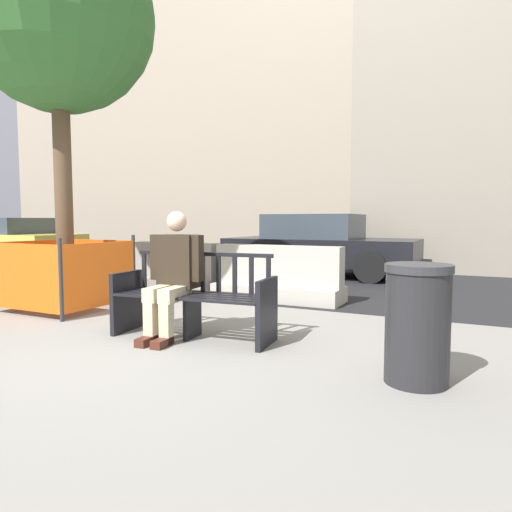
{
  "coord_description": "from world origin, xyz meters",
  "views": [
    {
      "loc": [
        3.13,
        -3.16,
        1.22
      ],
      "look_at": [
        0.49,
        2.24,
        0.75
      ],
      "focal_mm": 32.0,
      "sensor_mm": 36.0,
      "label": 1
    }
  ],
  "objects_px": {
    "car_taxi_near": "(15,239)",
    "car_sedan_mid": "(319,245)",
    "street_bench": "(194,300)",
    "jersey_barrier_centre": "(278,278)",
    "seated_person": "(173,272)",
    "street_tree": "(58,16)",
    "construction_fence": "(66,272)",
    "fire_hydrant": "(28,270)",
    "trash_bin": "(417,324)",
    "jersey_barrier_left": "(167,271)"
  },
  "relations": [
    {
      "from": "seated_person",
      "to": "car_taxi_near",
      "type": "bearing_deg",
      "value": 151.47
    },
    {
      "from": "jersey_barrier_left",
      "to": "street_tree",
      "type": "xyz_separation_m",
      "value": [
        -0.28,
        -1.92,
        3.59
      ]
    },
    {
      "from": "street_tree",
      "to": "fire_hydrant",
      "type": "bearing_deg",
      "value": 158.28
    },
    {
      "from": "street_bench",
      "to": "jersey_barrier_centre",
      "type": "distance_m",
      "value": 2.43
    },
    {
      "from": "construction_fence",
      "to": "fire_hydrant",
      "type": "bearing_deg",
      "value": 158.28
    },
    {
      "from": "car_taxi_near",
      "to": "trash_bin",
      "type": "height_order",
      "value": "car_taxi_near"
    },
    {
      "from": "car_sedan_mid",
      "to": "construction_fence",
      "type": "bearing_deg",
      "value": -110.42
    },
    {
      "from": "car_sedan_mid",
      "to": "seated_person",
      "type": "bearing_deg",
      "value": -86.56
    },
    {
      "from": "jersey_barrier_left",
      "to": "fire_hydrant",
      "type": "height_order",
      "value": "jersey_barrier_left"
    },
    {
      "from": "construction_fence",
      "to": "car_taxi_near",
      "type": "height_order",
      "value": "car_taxi_near"
    },
    {
      "from": "jersey_barrier_left",
      "to": "car_sedan_mid",
      "type": "bearing_deg",
      "value": 63.36
    },
    {
      "from": "jersey_barrier_centre",
      "to": "fire_hydrant",
      "type": "xyz_separation_m",
      "value": [
        -4.07,
        -1.19,
        0.05
      ]
    },
    {
      "from": "car_sedan_mid",
      "to": "fire_hydrant",
      "type": "xyz_separation_m",
      "value": [
        -3.61,
        -4.57,
        -0.29
      ]
    },
    {
      "from": "street_bench",
      "to": "fire_hydrant",
      "type": "height_order",
      "value": "street_bench"
    },
    {
      "from": "seated_person",
      "to": "car_sedan_mid",
      "type": "distance_m",
      "value": 5.89
    },
    {
      "from": "car_sedan_mid",
      "to": "fire_hydrant",
      "type": "height_order",
      "value": "car_sedan_mid"
    },
    {
      "from": "seated_person",
      "to": "street_tree",
      "type": "xyz_separation_m",
      "value": [
        -2.3,
        0.65,
        3.24
      ]
    },
    {
      "from": "jersey_barrier_centre",
      "to": "jersey_barrier_left",
      "type": "relative_size",
      "value": 0.99
    },
    {
      "from": "jersey_barrier_left",
      "to": "trash_bin",
      "type": "xyz_separation_m",
      "value": [
        4.46,
        -2.87,
        0.11
      ]
    },
    {
      "from": "seated_person",
      "to": "car_taxi_near",
      "type": "height_order",
      "value": "seated_person"
    },
    {
      "from": "trash_bin",
      "to": "jersey_barrier_centre",
      "type": "bearing_deg",
      "value": 129.83
    },
    {
      "from": "seated_person",
      "to": "trash_bin",
      "type": "bearing_deg",
      "value": -7.24
    },
    {
      "from": "car_taxi_near",
      "to": "jersey_barrier_centre",
      "type": "bearing_deg",
      "value": -15.8
    },
    {
      "from": "fire_hydrant",
      "to": "trash_bin",
      "type": "bearing_deg",
      "value": -14.18
    },
    {
      "from": "trash_bin",
      "to": "car_taxi_near",
      "type": "bearing_deg",
      "value": 155.31
    },
    {
      "from": "street_bench",
      "to": "construction_fence",
      "type": "relative_size",
      "value": 1.29
    },
    {
      "from": "street_tree",
      "to": "car_sedan_mid",
      "type": "relative_size",
      "value": 1.27
    },
    {
      "from": "construction_fence",
      "to": "fire_hydrant",
      "type": "relative_size",
      "value": 1.63
    },
    {
      "from": "street_bench",
      "to": "jersey_barrier_centre",
      "type": "relative_size",
      "value": 0.86
    },
    {
      "from": "jersey_barrier_centre",
      "to": "car_sedan_mid",
      "type": "bearing_deg",
      "value": 97.69
    },
    {
      "from": "jersey_barrier_centre",
      "to": "construction_fence",
      "type": "height_order",
      "value": "construction_fence"
    },
    {
      "from": "car_sedan_mid",
      "to": "fire_hydrant",
      "type": "bearing_deg",
      "value": -128.36
    },
    {
      "from": "jersey_barrier_centre",
      "to": "trash_bin",
      "type": "distance_m",
      "value": 3.66
    },
    {
      "from": "trash_bin",
      "to": "fire_hydrant",
      "type": "relative_size",
      "value": 1.09
    },
    {
      "from": "seated_person",
      "to": "construction_fence",
      "type": "bearing_deg",
      "value": 164.32
    },
    {
      "from": "seated_person",
      "to": "fire_hydrant",
      "type": "distance_m",
      "value": 4.19
    },
    {
      "from": "construction_fence",
      "to": "car_sedan_mid",
      "type": "relative_size",
      "value": 0.32
    },
    {
      "from": "construction_fence",
      "to": "trash_bin",
      "type": "distance_m",
      "value": 4.84
    },
    {
      "from": "jersey_barrier_centre",
      "to": "street_tree",
      "type": "bearing_deg",
      "value": -142.3
    },
    {
      "from": "seated_person",
      "to": "car_sedan_mid",
      "type": "relative_size",
      "value": 0.32
    },
    {
      "from": "street_tree",
      "to": "car_sedan_mid",
      "type": "distance_m",
      "value": 6.46
    },
    {
      "from": "car_taxi_near",
      "to": "car_sedan_mid",
      "type": "height_order",
      "value": "car_sedan_mid"
    },
    {
      "from": "car_sedan_mid",
      "to": "jersey_barrier_left",
      "type": "bearing_deg",
      "value": -116.64
    },
    {
      "from": "jersey_barrier_left",
      "to": "car_taxi_near",
      "type": "xyz_separation_m",
      "value": [
        -7.69,
        2.72,
        0.31
      ]
    },
    {
      "from": "jersey_barrier_centre",
      "to": "trash_bin",
      "type": "xyz_separation_m",
      "value": [
        2.35,
        -2.81,
        0.11
      ]
    },
    {
      "from": "car_taxi_near",
      "to": "car_sedan_mid",
      "type": "distance_m",
      "value": 9.38
    },
    {
      "from": "car_sedan_mid",
      "to": "trash_bin",
      "type": "relative_size",
      "value": 4.6
    },
    {
      "from": "car_sedan_mid",
      "to": "trash_bin",
      "type": "height_order",
      "value": "car_sedan_mid"
    },
    {
      "from": "construction_fence",
      "to": "street_bench",
      "type": "bearing_deg",
      "value": -12.9
    },
    {
      "from": "jersey_barrier_centre",
      "to": "jersey_barrier_left",
      "type": "height_order",
      "value": "same"
    }
  ]
}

